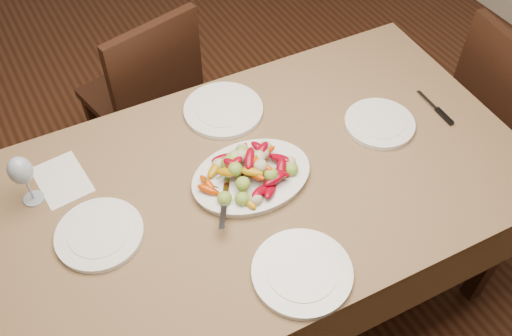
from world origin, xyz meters
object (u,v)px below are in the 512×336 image
object	(u,v)px
wine_glass	(24,179)
plate_far	(223,110)
serving_platter	(251,178)
plate_left	(100,234)
dining_table	(256,243)
plate_near	(302,272)
plate_right	(380,124)
chair_far	(140,95)

from	to	relation	value
wine_glass	plate_far	bearing A→B (deg)	4.50
serving_platter	plate_far	xyz separation A→B (m)	(0.07, 0.33, -0.00)
plate_left	dining_table	bearing A→B (deg)	-4.91
plate_far	plate_near	bearing A→B (deg)	-99.23
plate_right	chair_far	bearing A→B (deg)	124.20
dining_table	serving_platter	bearing A→B (deg)	150.29
chair_far	serving_platter	xyz separation A→B (m)	(0.08, -0.89, 0.30)
wine_glass	plate_right	bearing A→B (deg)	-13.64
serving_platter	plate_near	distance (m)	0.38
plate_left	plate_far	xyz separation A→B (m)	(0.58, 0.30, 0.00)
dining_table	chair_far	distance (m)	0.90
plate_right	plate_near	world-z (taller)	same
dining_table	serving_platter	distance (m)	0.39
serving_platter	wine_glass	size ratio (longest dim) A/B	1.91
chair_far	serving_platter	size ratio (longest dim) A/B	2.43
dining_table	plate_near	size ratio (longest dim) A/B	6.23
chair_far	dining_table	bearing A→B (deg)	84.36
plate_right	wine_glass	world-z (taller)	wine_glass
dining_table	plate_far	bearing A→B (deg)	80.51
plate_far	plate_right	bearing A→B (deg)	-36.85
plate_left	wine_glass	size ratio (longest dim) A/B	1.31
plate_far	wine_glass	distance (m)	0.72
chair_far	plate_right	bearing A→B (deg)	112.45
chair_far	plate_left	distance (m)	0.99
plate_near	wine_glass	size ratio (longest dim) A/B	1.44
chair_far	plate_near	xyz separation A→B (m)	(0.04, -1.27, 0.29)
plate_left	plate_right	world-z (taller)	same
plate_left	chair_far	bearing A→B (deg)	63.27
dining_table	wine_glass	size ratio (longest dim) A/B	8.98
plate_right	plate_far	world-z (taller)	same
serving_platter	plate_left	distance (m)	0.51
plate_near	wine_glass	xyz separation A→B (m)	(-0.60, 0.66, 0.09)
dining_table	plate_near	bearing A→B (deg)	-99.00
plate_left	plate_near	world-z (taller)	same
dining_table	plate_far	size ratio (longest dim) A/B	6.32
dining_table	plate_left	size ratio (longest dim) A/B	6.85
plate_right	plate_near	distance (m)	0.68
plate_right	plate_near	size ratio (longest dim) A/B	0.85
chair_far	plate_near	bearing A→B (deg)	79.92
chair_far	plate_right	xyz separation A→B (m)	(0.61, -0.89, 0.29)
dining_table	chair_far	xyz separation A→B (m)	(-0.10, 0.89, 0.10)
serving_platter	plate_far	bearing A→B (deg)	78.10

